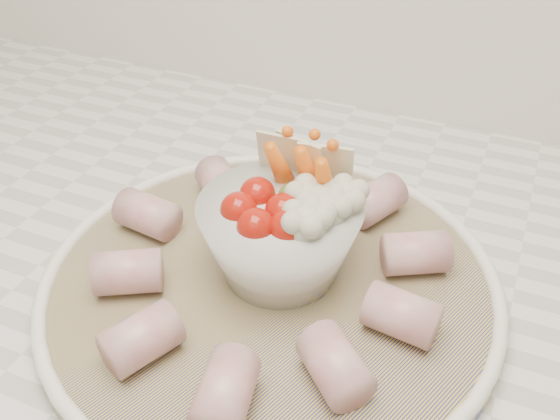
% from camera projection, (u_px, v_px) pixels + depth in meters
% --- Properties ---
extents(serving_platter, '(0.50, 0.50, 0.02)m').
position_uv_depth(serving_platter, '(270.00, 282.00, 0.53)').
color(serving_platter, navy).
rests_on(serving_platter, kitchen_counter).
extents(veggie_bowl, '(0.13, 0.13, 0.11)m').
position_uv_depth(veggie_bowl, '(284.00, 231.00, 0.51)').
color(veggie_bowl, silver).
rests_on(veggie_bowl, serving_platter).
extents(cured_meat_rolls, '(0.30, 0.31, 0.04)m').
position_uv_depth(cured_meat_rolls, '(269.00, 262.00, 0.51)').
color(cured_meat_rolls, '#B2515F').
rests_on(cured_meat_rolls, serving_platter).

